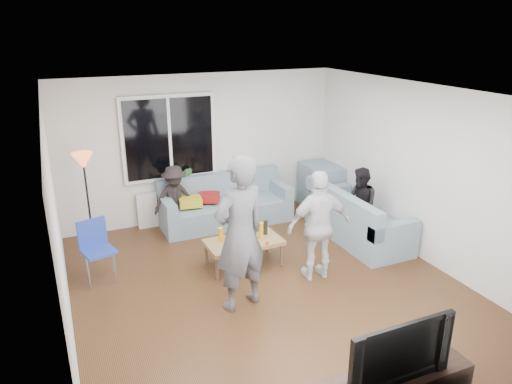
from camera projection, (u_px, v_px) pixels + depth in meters
name	position (u px, v px, depth m)	size (l,w,h in m)	color
floor	(267.00, 287.00, 6.48)	(5.00, 5.50, 0.04)	#56351C
ceiling	(269.00, 92.00, 5.60)	(5.00, 5.50, 0.04)	white
wall_back	(202.00, 148.00, 8.43)	(5.00, 0.04, 2.60)	silver
wall_front	(419.00, 309.00, 3.65)	(5.00, 0.04, 2.60)	silver
wall_left	(56.00, 229.00, 5.08)	(0.04, 5.50, 2.60)	silver
wall_right	(422.00, 173.00, 6.99)	(0.04, 5.50, 2.60)	silver
window_frame	(169.00, 138.00, 8.05)	(1.62, 0.06, 1.47)	white
window_glass	(170.00, 138.00, 8.01)	(1.50, 0.02, 1.35)	black
window_mullion	(170.00, 138.00, 8.01)	(0.05, 0.03, 1.35)	white
radiator	(174.00, 206.00, 8.43)	(1.30, 0.12, 0.62)	silver
potted_plant	(186.00, 178.00, 8.33)	(0.22, 0.18, 0.40)	#31692A
vase	(163.00, 187.00, 8.20)	(0.18, 0.18, 0.18)	silver
sofa_back_section	(226.00, 200.00, 8.38)	(2.30, 0.85, 0.85)	gray
sofa_right_section	(358.00, 214.00, 7.78)	(0.85, 2.00, 0.85)	gray
sofa_corner	(327.00, 185.00, 9.17)	(0.85, 0.85, 0.85)	gray
cushion_yellow	(190.00, 202.00, 8.09)	(0.38, 0.32, 0.14)	gold
cushion_red	(209.00, 197.00, 8.30)	(0.36, 0.30, 0.13)	maroon
coffee_table	(244.00, 253.00, 6.96)	(1.10, 0.60, 0.40)	olive
pitcher	(239.00, 237.00, 6.81)	(0.17, 0.17, 0.17)	maroon
side_chair	(99.00, 252.00, 6.48)	(0.40, 0.40, 0.86)	#243B9C
floor_lamp	(88.00, 203.00, 7.29)	(0.32, 0.32, 1.56)	orange
player_left	(240.00, 234.00, 5.70)	(0.72, 0.47, 1.98)	#4E4E53
player_right	(319.00, 226.00, 6.44)	(0.92, 0.38, 1.56)	silver
spectator_right	(360.00, 205.00, 7.69)	(0.59, 0.46, 1.22)	black
spectator_back	(175.00, 199.00, 8.02)	(0.75, 0.43, 1.16)	black
television	(394.00, 347.00, 4.09)	(1.05, 0.14, 0.60)	black
bottle_e	(265.00, 227.00, 7.06)	(0.07, 0.07, 0.22)	black
bottle_c	(240.00, 231.00, 7.00)	(0.07, 0.07, 0.17)	black
bottle_a	(221.00, 235.00, 6.83)	(0.07, 0.07, 0.21)	orange
bottle_d	(261.00, 231.00, 6.92)	(0.07, 0.07, 0.25)	orange
bottle_b	(241.00, 238.00, 6.71)	(0.08, 0.08, 0.23)	#2D8718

